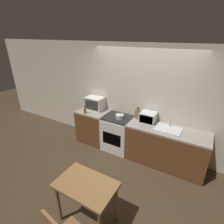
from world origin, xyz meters
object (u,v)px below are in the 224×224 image
kettle (120,116)px  dining_table (86,190)px  stove_range (118,133)px  microwave (95,103)px  bottle (85,110)px  toaster_oven (148,117)px

kettle → dining_table: kettle is taller
dining_table → stove_range: bearing=105.0°
kettle → microwave: size_ratio=0.42×
bottle → dining_table: bottle is taller
toaster_oven → microwave: bearing=-179.8°
microwave → bottle: size_ratio=2.27×
kettle → dining_table: size_ratio=0.23×
stove_range → toaster_oven: toaster_oven is taller
bottle → dining_table: bearing=-52.0°
bottle → toaster_oven: 1.59m
microwave → dining_table: microwave is taller
bottle → toaster_oven: toaster_oven is taller
kettle → stove_range: bearing=153.4°
microwave → dining_table: size_ratio=0.53×
bottle → dining_table: size_ratio=0.24×
stove_range → bottle: bottle is taller
microwave → bottle: bearing=-99.8°
kettle → toaster_oven: (0.65, 0.17, 0.05)m
dining_table → kettle: bearing=103.3°
stove_range → kettle: (0.07, -0.04, 0.52)m
toaster_oven → dining_table: (-0.19, -2.09, -0.37)m
stove_range → microwave: (-0.77, 0.13, 0.62)m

